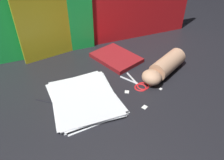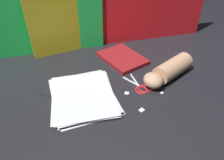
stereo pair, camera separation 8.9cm
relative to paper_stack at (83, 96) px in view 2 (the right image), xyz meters
name	(u,v)px [view 2 (the right image)]	position (x,y,z in m)	size (l,w,h in m)	color
ground_plane	(106,90)	(0.10, 0.02, -0.01)	(6.00, 6.00, 0.00)	black
backdrop_panel_left	(26,15)	(-0.19, 0.43, 0.21)	(0.75, 0.04, 0.43)	green
backdrop_panel_right	(134,7)	(0.38, 0.43, 0.19)	(0.86, 0.04, 0.39)	red
paper_stack	(83,96)	(0.00, 0.00, 0.00)	(0.28, 0.32, 0.02)	white
book_closed	(122,58)	(0.25, 0.24, 0.00)	(0.24, 0.28, 0.02)	maroon
scissors	(140,86)	(0.25, 0.00, 0.00)	(0.10, 0.15, 0.01)	silver
hand_forearm	(168,71)	(0.39, 0.02, 0.03)	(0.29, 0.20, 0.08)	tan
paper_scrap_near	(127,93)	(0.18, -0.02, -0.01)	(0.03, 0.03, 0.00)	white
paper_scrap_mid	(152,89)	(0.30, -0.03, -0.01)	(0.02, 0.02, 0.00)	white
paper_scrap_far	(142,110)	(0.20, -0.13, -0.01)	(0.03, 0.02, 0.00)	white
paper_scrap_side	(162,93)	(0.32, -0.06, -0.01)	(0.02, 0.02, 0.00)	white
pen	(50,96)	(-0.13, 0.04, -0.01)	(0.10, 0.09, 0.01)	black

